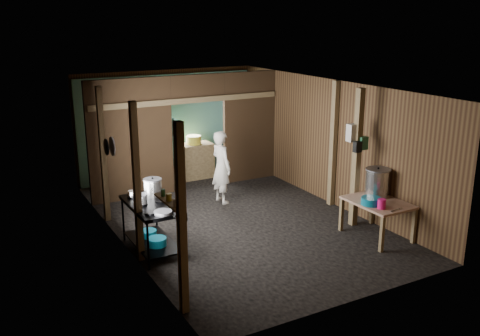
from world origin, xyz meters
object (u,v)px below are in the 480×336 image
gas_range (152,227)px  cook (221,167)px  prep_table (377,219)px  stove_pot_large (153,188)px  pink_bucket (382,204)px  stock_pot (377,183)px  yellow_tub (194,140)px

gas_range → cook: cook is taller
cook → gas_range: bearing=121.4°
prep_table → stove_pot_large: 4.01m
pink_bucket → stove_pot_large: bearing=148.3°
stock_pot → prep_table: bearing=-127.3°
gas_range → prep_table: size_ratio=1.25×
pink_bucket → yellow_tub: bearing=102.7°
stock_pot → cook: cook is taller
gas_range → prep_table: 3.96m
gas_range → stove_pot_large: size_ratio=4.40×
stock_pot → yellow_tub: 4.90m
stock_pot → pink_bucket: stock_pot is taller
gas_range → yellow_tub: yellow_tub is taller
stock_pot → cook: 3.27m
pink_bucket → yellow_tub: size_ratio=0.46×
stock_pot → pink_bucket: 0.70m
stock_pot → yellow_tub: (-1.57, 4.64, 0.04)m
prep_table → cook: size_ratio=0.73×
stove_pot_large → yellow_tub: size_ratio=0.88×
stock_pot → cook: size_ratio=0.34×
prep_table → yellow_tub: (-1.37, 4.90, 0.62)m
prep_table → stock_pot: bearing=52.7°
gas_range → pink_bucket: same height
stock_pot → yellow_tub: size_ratio=1.45×
prep_table → cook: cook is taller
stove_pot_large → stock_pot: size_ratio=0.61×
gas_range → prep_table: gas_range is taller
yellow_tub → stove_pot_large: bearing=-124.6°
stove_pot_large → pink_bucket: bearing=-31.7°
stove_pot_large → cook: cook is taller
stove_pot_large → gas_range: bearing=-114.2°
gas_range → stock_pot: bearing=-16.1°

